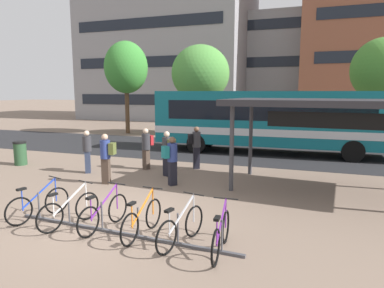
# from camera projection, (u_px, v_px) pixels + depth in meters

# --- Properties ---
(ground) EXTENTS (200.00, 200.00, 0.00)m
(ground) POSITION_uv_depth(u_px,v_px,m) (107.00, 218.00, 8.69)
(ground) COLOR #7A6656
(bus_lane_asphalt) EXTENTS (80.00, 7.20, 0.01)m
(bus_lane_asphalt) POSITION_uv_depth(u_px,v_px,m) (219.00, 150.00, 18.78)
(bus_lane_asphalt) COLOR #232326
(bus_lane_asphalt) RESTS_ON ground
(city_bus) EXTENTS (12.08, 2.85, 3.20)m
(city_bus) POSITION_uv_depth(u_px,v_px,m) (274.00, 119.00, 17.56)
(city_bus) COLOR #0F6070
(city_bus) RESTS_ON ground
(bike_rack) EXTENTS (5.74, 0.38, 0.70)m
(bike_rack) POSITION_uv_depth(u_px,v_px,m) (120.00, 231.00, 7.70)
(bike_rack) COLOR #47474C
(bike_rack) RESTS_ON ground
(parked_bicycle_blue_0) EXTENTS (0.63, 1.68, 0.99)m
(parked_bicycle_blue_0) POSITION_uv_depth(u_px,v_px,m) (39.00, 205.00, 8.58)
(parked_bicycle_blue_0) COLOR black
(parked_bicycle_blue_0) RESTS_ON ground
(parked_bicycle_white_1) EXTENTS (0.64, 1.67, 0.99)m
(parked_bicycle_white_1) POSITION_uv_depth(u_px,v_px,m) (69.00, 211.00, 8.15)
(parked_bicycle_white_1) COLOR black
(parked_bicycle_white_1) RESTS_ON ground
(parked_bicycle_purple_2) EXTENTS (0.52, 1.72, 0.99)m
(parked_bicycle_purple_2) POSITION_uv_depth(u_px,v_px,m) (104.00, 213.00, 7.95)
(parked_bicycle_purple_2) COLOR black
(parked_bicycle_purple_2) RESTS_ON ground
(parked_bicycle_orange_3) EXTENTS (0.52, 1.72, 0.99)m
(parked_bicycle_orange_3) POSITION_uv_depth(u_px,v_px,m) (142.00, 220.00, 7.57)
(parked_bicycle_orange_3) COLOR black
(parked_bicycle_orange_3) RESTS_ON ground
(parked_bicycle_silver_4) EXTENTS (0.58, 1.69, 0.99)m
(parked_bicycle_silver_4) POSITION_uv_depth(u_px,v_px,m) (181.00, 227.00, 7.13)
(parked_bicycle_silver_4) COLOR black
(parked_bicycle_silver_4) RESTS_ON ground
(parked_bicycle_purple_5) EXTENTS (0.52, 1.72, 0.99)m
(parked_bicycle_purple_5) POSITION_uv_depth(u_px,v_px,m) (221.00, 235.00, 6.76)
(parked_bicycle_purple_5) COLOR black
(parked_bicycle_purple_5) RESTS_ON ground
(transit_shelter) EXTENTS (7.40, 3.75, 2.94)m
(transit_shelter) POSITION_uv_depth(u_px,v_px,m) (344.00, 105.00, 10.51)
(transit_shelter) COLOR #38383D
(transit_shelter) RESTS_ON ground
(commuter_teal_pack_0) EXTENTS (0.57, 0.60, 1.68)m
(commuter_teal_pack_0) POSITION_uv_depth(u_px,v_px,m) (171.00, 158.00, 11.60)
(commuter_teal_pack_0) COLOR black
(commuter_teal_pack_0) RESTS_ON ground
(commuter_red_pack_1) EXTENTS (0.39, 0.56, 1.69)m
(commuter_red_pack_1) POSITION_uv_depth(u_px,v_px,m) (146.00, 146.00, 14.07)
(commuter_red_pack_1) COLOR #47382D
(commuter_red_pack_1) RESTS_ON ground
(commuter_black_pack_2) EXTENTS (0.60, 0.51, 1.76)m
(commuter_black_pack_2) POSITION_uv_depth(u_px,v_px,m) (196.00, 144.00, 14.14)
(commuter_black_pack_2) COLOR black
(commuter_black_pack_2) RESTS_ON ground
(commuter_olive_pack_3) EXTENTS (0.54, 0.61, 1.68)m
(commuter_olive_pack_3) POSITION_uv_depth(u_px,v_px,m) (87.00, 148.00, 13.45)
(commuter_olive_pack_3) COLOR #2D3851
(commuter_olive_pack_3) RESTS_ON ground
(commuter_olive_pack_4) EXTENTS (0.56, 0.39, 1.75)m
(commuter_olive_pack_4) POSITION_uv_depth(u_px,v_px,m) (106.00, 155.00, 11.80)
(commuter_olive_pack_4) COLOR #47382D
(commuter_olive_pack_4) RESTS_ON ground
(commuter_olive_pack_5) EXTENTS (0.60, 0.48, 1.71)m
(commuter_olive_pack_5) POSITION_uv_depth(u_px,v_px,m) (168.00, 150.00, 12.90)
(commuter_olive_pack_5) COLOR black
(commuter_olive_pack_5) RESTS_ON ground
(trash_bin) EXTENTS (0.55, 0.55, 1.03)m
(trash_bin) POSITION_uv_depth(u_px,v_px,m) (20.00, 153.00, 14.96)
(trash_bin) COLOR #284C2D
(trash_bin) RESTS_ON ground
(street_tree_0) EXTENTS (3.24, 3.24, 6.88)m
(street_tree_0) POSITION_uv_depth(u_px,v_px,m) (126.00, 68.00, 25.64)
(street_tree_0) COLOR brown
(street_tree_0) RESTS_ON ground
(street_tree_1) EXTENTS (4.16, 4.16, 6.49)m
(street_tree_1) POSITION_uv_depth(u_px,v_px,m) (200.00, 74.00, 24.64)
(street_tree_1) COLOR brown
(street_tree_1) RESTS_ON ground
(street_tree_2) EXTENTS (3.77, 3.77, 6.43)m
(street_tree_2) POSITION_uv_depth(u_px,v_px,m) (383.00, 70.00, 20.92)
(street_tree_2) COLOR brown
(street_tree_2) RESTS_ON ground
(building_left_wing) EXTENTS (18.41, 13.98, 15.46)m
(building_left_wing) POSITION_uv_depth(u_px,v_px,m) (173.00, 53.00, 41.65)
(building_left_wing) COLOR gray
(building_left_wing) RESTS_ON ground
(building_centre_block) EXTENTS (14.11, 13.10, 11.92)m
(building_centre_block) POSITION_uv_depth(u_px,v_px,m) (304.00, 69.00, 42.39)
(building_centre_block) COLOR gray
(building_centre_block) RESTS_ON ground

